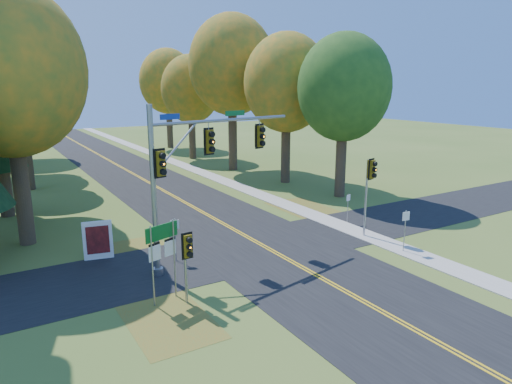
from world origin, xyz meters
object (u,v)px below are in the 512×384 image
east_signal_pole (370,178)px  route_sign_cluster (163,246)px  traffic_mast (193,163)px  info_kiosk (98,240)px

east_signal_pole → route_sign_cluster: (-13.12, -1.62, -1.17)m
traffic_mast → east_signal_pole: bearing=-19.9°
east_signal_pole → route_sign_cluster: size_ratio=1.38×
traffic_mast → info_kiosk: traffic_mast is taller
route_sign_cluster → info_kiosk: (-1.26, 6.27, -1.40)m
traffic_mast → east_signal_pole: 10.56m
route_sign_cluster → info_kiosk: 6.54m
traffic_mast → route_sign_cluster: (-2.78, -3.11, -2.73)m
traffic_mast → info_kiosk: size_ratio=4.28×
east_signal_pole → route_sign_cluster: 13.27m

